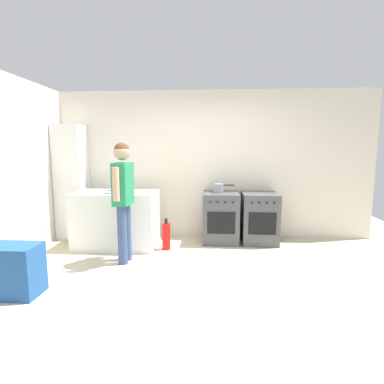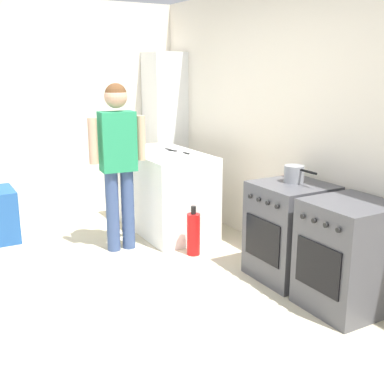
{
  "view_description": "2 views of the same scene",
  "coord_description": "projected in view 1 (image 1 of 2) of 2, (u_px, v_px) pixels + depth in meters",
  "views": [
    {
      "loc": [
        0.22,
        -3.46,
        1.57
      ],
      "look_at": [
        -0.08,
        0.68,
        0.99
      ],
      "focal_mm": 28.0,
      "sensor_mm": 36.0,
      "label": 1
    },
    {
      "loc": [
        3.39,
        -1.12,
        1.81
      ],
      "look_at": [
        0.22,
        0.67,
        0.87
      ],
      "focal_mm": 45.0,
      "sensor_mm": 36.0,
      "label": 2
    }
  ],
  "objects": [
    {
      "name": "fire_extinguisher",
      "position": [
        166.0,
        236.0,
        4.74
      ],
      "size": [
        0.13,
        0.13,
        0.5
      ],
      "color": "red",
      "rests_on": "ground"
    },
    {
      "name": "oven_left",
      "position": [
        221.0,
        217.0,
        5.12
      ],
      "size": [
        0.6,
        0.62,
        0.85
      ],
      "color": "#4C4C51",
      "rests_on": "ground"
    },
    {
      "name": "recycling_crate_lower",
      "position": [
        16.0,
        283.0,
        3.25
      ],
      "size": [
        0.52,
        0.36,
        0.28
      ],
      "primitive_type": "cube",
      "color": "#235193",
      "rests_on": "ground"
    },
    {
      "name": "knife_paring",
      "position": [
        109.0,
        191.0,
        4.92
      ],
      "size": [
        0.21,
        0.03,
        0.01
      ],
      "color": "silver",
      "rests_on": "counter_unit"
    },
    {
      "name": "back_wall",
      "position": [
        201.0,
        165.0,
        5.39
      ],
      "size": [
        6.0,
        0.1,
        2.6
      ],
      "primitive_type": "cube",
      "color": "silver",
      "rests_on": "ground"
    },
    {
      "name": "larder_cabinet",
      "position": [
        72.0,
        182.0,
        5.33
      ],
      "size": [
        0.48,
        0.44,
        2.0
      ],
      "primitive_type": "cube",
      "color": "white",
      "rests_on": "ground"
    },
    {
      "name": "ground_plane",
      "position": [
        195.0,
        280.0,
        3.65
      ],
      "size": [
        8.0,
        8.0,
        0.0
      ],
      "primitive_type": "plane",
      "color": "beige"
    },
    {
      "name": "counter_unit",
      "position": [
        117.0,
        219.0,
        4.87
      ],
      "size": [
        1.3,
        0.7,
        0.9
      ],
      "primitive_type": "cube",
      "color": "white",
      "rests_on": "ground"
    },
    {
      "name": "pot",
      "position": [
        219.0,
        188.0,
        5.1
      ],
      "size": [
        0.35,
        0.17,
        0.15
      ],
      "color": "gray",
      "rests_on": "oven_left"
    },
    {
      "name": "oven_right",
      "position": [
        259.0,
        218.0,
        5.08
      ],
      "size": [
        0.59,
        0.62,
        0.85
      ],
      "color": "#4C4C51",
      "rests_on": "ground"
    },
    {
      "name": "knife_chef",
      "position": [
        126.0,
        190.0,
        4.95
      ],
      "size": [
        0.31,
        0.04,
        0.01
      ],
      "color": "silver",
      "rests_on": "counter_unit"
    },
    {
      "name": "person",
      "position": [
        123.0,
        192.0,
        4.11
      ],
      "size": [
        0.23,
        0.57,
        1.67
      ],
      "color": "#384C7A",
      "rests_on": "ground"
    },
    {
      "name": "knife_bread",
      "position": [
        110.0,
        191.0,
        4.88
      ],
      "size": [
        0.33,
        0.16,
        0.01
      ],
      "color": "silver",
      "rests_on": "counter_unit"
    },
    {
      "name": "recycling_crate_upper",
      "position": [
        14.0,
        258.0,
        3.21
      ],
      "size": [
        0.52,
        0.36,
        0.28
      ],
      "primitive_type": "cube",
      "color": "#235193",
      "rests_on": "recycling_crate_lower"
    },
    {
      "name": "knife_carving",
      "position": [
        101.0,
        194.0,
        4.57
      ],
      "size": [
        0.33,
        0.04,
        0.01
      ],
      "color": "silver",
      "rests_on": "counter_unit"
    },
    {
      "name": "side_wall_left",
      "position": [
        5.0,
        170.0,
        4.04
      ],
      "size": [
        0.1,
        3.1,
        2.6
      ],
      "primitive_type": "cube",
      "color": "silver",
      "rests_on": "ground"
    }
  ]
}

